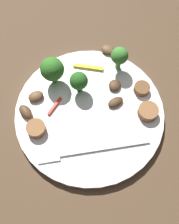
% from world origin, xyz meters
% --- Properties ---
extents(ground_plane, '(1.40, 1.40, 0.00)m').
position_xyz_m(ground_plane, '(0.00, 0.00, 0.00)').
color(ground_plane, '#4C3826').
extents(plate, '(0.25, 0.25, 0.01)m').
position_xyz_m(plate, '(0.00, 0.00, 0.01)').
color(plate, white).
rests_on(plate, ground_plane).
extents(fork, '(0.17, 0.08, 0.00)m').
position_xyz_m(fork, '(0.04, 0.06, 0.02)').
color(fork, silver).
rests_on(fork, plate).
extents(broccoli_floret_0, '(0.04, 0.04, 0.06)m').
position_xyz_m(broccoli_floret_0, '(0.02, -0.09, 0.05)').
color(broccoli_floret_0, '#347525').
rests_on(broccoli_floret_0, plate).
extents(broccoli_floret_1, '(0.03, 0.03, 0.05)m').
position_xyz_m(broccoli_floret_1, '(-0.09, -0.05, 0.05)').
color(broccoli_floret_1, '#408630').
rests_on(broccoli_floret_1, plate).
extents(broccoli_floret_2, '(0.03, 0.03, 0.05)m').
position_xyz_m(broccoli_floret_2, '(-0.01, -0.05, 0.04)').
color(broccoli_floret_2, '#296420').
rests_on(broccoli_floret_2, plate).
extents(sausage_slice_0, '(0.05, 0.05, 0.01)m').
position_xyz_m(sausage_slice_0, '(-0.08, 0.05, 0.02)').
color(sausage_slice_0, brown).
rests_on(sausage_slice_0, plate).
extents(sausage_slice_1, '(0.03, 0.03, 0.01)m').
position_xyz_m(sausage_slice_1, '(0.09, -0.02, 0.02)').
color(sausage_slice_1, brown).
rests_on(sausage_slice_1, plate).
extents(sausage_slice_2, '(0.04, 0.04, 0.01)m').
position_xyz_m(sausage_slice_2, '(-0.10, 0.01, 0.02)').
color(sausage_slice_2, brown).
rests_on(sausage_slice_2, plate).
extents(mushroom_0, '(0.03, 0.02, 0.01)m').
position_xyz_m(mushroom_0, '(-0.05, 0.01, 0.02)').
color(mushroom_0, '#422B19').
rests_on(mushroom_0, plate).
extents(mushroom_1, '(0.03, 0.02, 0.01)m').
position_xyz_m(mushroom_1, '(0.07, -0.07, 0.02)').
color(mushroom_1, brown).
rests_on(mushroom_1, plate).
extents(mushroom_2, '(0.03, 0.03, 0.01)m').
position_xyz_m(mushroom_2, '(-0.06, -0.02, 0.02)').
color(mushroom_2, '#422B19').
rests_on(mushroom_2, plate).
extents(mushroom_3, '(0.03, 0.03, 0.01)m').
position_xyz_m(mushroom_3, '(-0.09, -0.09, 0.02)').
color(mushroom_3, brown).
rests_on(mushroom_3, plate).
extents(mushroom_4, '(0.02, 0.03, 0.01)m').
position_xyz_m(mushroom_4, '(0.09, -0.05, 0.02)').
color(mushroom_4, '#4C331E').
rests_on(mushroom_4, plate).
extents(pepper_strip_0, '(0.03, 0.02, 0.00)m').
position_xyz_m(pepper_strip_0, '(0.05, -0.04, 0.02)').
color(pepper_strip_0, red).
rests_on(pepper_strip_0, plate).
extents(pepper_strip_1, '(0.05, 0.04, 0.00)m').
position_xyz_m(pepper_strip_1, '(-0.04, -0.08, 0.02)').
color(pepper_strip_1, yellow).
rests_on(pepper_strip_1, plate).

